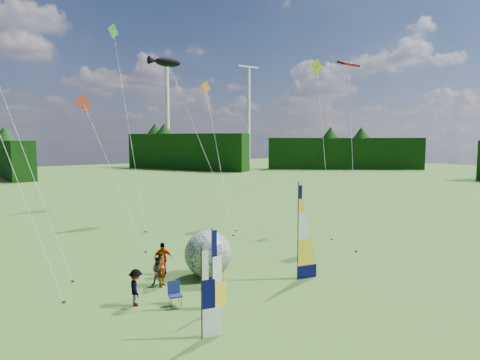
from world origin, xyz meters
TOP-DOWN VIEW (x-y plane):
  - ground at (0.00, 0.00)m, footprint 220.00×220.00m
  - treeline_ring at (0.00, 0.00)m, footprint 210.00×210.00m
  - turbine_left at (70.00, 95.00)m, footprint 8.00×1.20m
  - turbine_right at (45.00, 102.00)m, footprint 8.00×1.20m
  - feather_banner_main at (1.84, 2.60)m, footprint 1.38×0.40m
  - side_banner_left at (-4.10, 1.90)m, footprint 1.01×0.15m
  - side_banner_far at (-5.91, -0.17)m, footprint 1.01×0.34m
  - bol_inflatable at (-1.78, 5.91)m, footprint 2.69×2.69m
  - spectator_a at (-4.50, 6.05)m, footprint 0.78×0.75m
  - spectator_b at (-4.58, 6.32)m, footprint 0.81×0.68m
  - spectator_c at (-6.62, 4.45)m, footprint 0.70×1.16m
  - spectator_d at (-3.58, 7.82)m, footprint 1.14×0.87m
  - camp_chair at (-5.17, 3.38)m, footprint 0.76×0.76m
  - kite_whale at (6.41, 20.39)m, footprint 8.93×15.32m
  - kite_rainbow_delta at (-9.71, 12.91)m, footprint 11.31×13.55m
  - kite_parafoil at (11.18, 6.62)m, footprint 9.32×9.52m
  - small_kite_red at (-3.24, 16.28)m, footprint 5.15×9.96m
  - small_kite_orange at (6.57, 17.40)m, footprint 7.09×11.41m
  - small_kite_yellow at (12.84, 10.92)m, footprint 8.53×9.87m
  - small_kite_pink at (-10.92, 9.93)m, footprint 8.02×10.00m
  - small_kite_green at (0.96, 23.60)m, footprint 8.48×13.08m

SIDE VIEW (x-z plane):
  - ground at x=0.00m, z-range 0.00..0.00m
  - camp_chair at x=-5.17m, z-range 0.00..1.08m
  - spectator_b at x=-4.58m, z-range 0.00..1.49m
  - spectator_c at x=-6.62m, z-range 0.00..1.69m
  - spectator_a at x=-4.50m, z-range 0.00..1.80m
  - spectator_d at x=-3.58m, z-range 0.00..1.81m
  - bol_inflatable at x=-1.78m, z-range 0.00..2.59m
  - side_banner_far at x=-5.91m, z-range 0.00..3.44m
  - side_banner_left at x=-4.10m, z-range 0.00..3.62m
  - feather_banner_main at x=1.84m, z-range 0.00..5.16m
  - treeline_ring at x=0.00m, z-range 0.00..8.00m
  - small_kite_red at x=-3.24m, z-range 0.00..11.45m
  - small_kite_orange at x=6.57m, z-range 0.00..13.52m
  - small_kite_yellow at x=12.84m, z-range 0.00..15.33m
  - kite_parafoil at x=11.18m, z-range 0.00..15.41m
  - small_kite_pink at x=-10.92m, z-range 0.00..15.89m
  - kite_whale at x=6.41m, z-range 0.00..16.95m
  - kite_rainbow_delta at x=-9.71m, z-range 0.00..17.40m
  - small_kite_green at x=0.96m, z-range 0.00..19.33m
  - turbine_left at x=70.00m, z-range 0.00..30.00m
  - turbine_right at x=45.00m, z-range 0.00..30.00m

